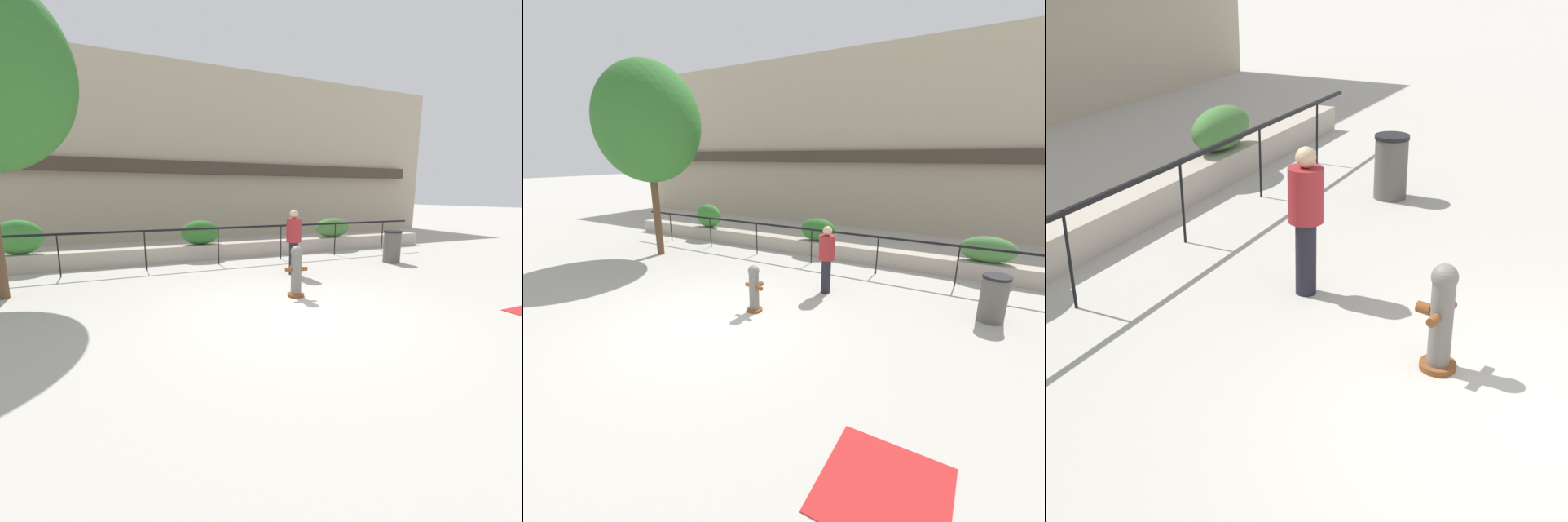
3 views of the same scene
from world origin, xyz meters
TOP-DOWN VIEW (x-y plane):
  - ground_plane at (0.00, 0.00)m, footprint 120.00×120.00m
  - building_facade at (0.00, 11.98)m, footprint 30.00×1.36m
  - planter_wall_low at (0.00, 6.00)m, footprint 18.00×0.70m
  - fence_railing_segment at (-0.00, 4.90)m, footprint 15.00×0.05m
  - hedge_bush_0 at (-5.33, 6.00)m, footprint 1.24×0.62m
  - hedge_bush_1 at (-0.28, 6.00)m, footprint 1.28×0.69m
  - hedge_bush_2 at (4.94, 6.00)m, footprint 1.48×0.69m
  - fire_hydrant at (0.50, 0.92)m, footprint 0.48×0.46m
  - pedestrian at (1.44, 2.76)m, footprint 0.56×0.56m
  - trash_bin at (5.13, 3.03)m, footprint 0.55×0.55m

SIDE VIEW (x-z plane):
  - ground_plane at x=0.00m, z-range 0.00..0.00m
  - planter_wall_low at x=0.00m, z-range 0.00..0.50m
  - trash_bin at x=5.13m, z-range 0.00..1.01m
  - fire_hydrant at x=0.50m, z-range 0.01..1.09m
  - hedge_bush_2 at x=4.94m, z-range 0.50..1.23m
  - hedge_bush_1 at x=-0.28m, z-range 0.50..1.29m
  - hedge_bush_0 at x=-5.33m, z-range 0.50..1.45m
  - pedestrian at x=1.44m, z-range 0.12..1.85m
  - fence_railing_segment at x=0.00m, z-range 0.44..1.59m
  - building_facade at x=0.00m, z-range -0.01..7.99m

